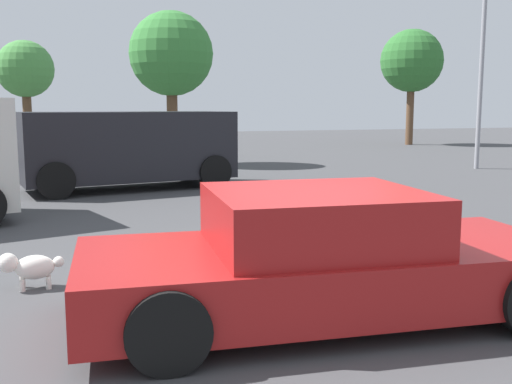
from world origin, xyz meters
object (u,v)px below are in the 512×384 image
object	(u,v)px
dog	(29,267)
light_post_near	(483,34)
sedan_foreground	(324,259)
suv_dark	(128,147)

from	to	relation	value
dog	light_post_near	bearing A→B (deg)	-146.76
light_post_near	sedan_foreground	bearing A→B (deg)	-134.15
suv_dark	light_post_near	bearing A→B (deg)	-2.95
sedan_foreground	light_post_near	size ratio (longest dim) A/B	0.76
suv_dark	light_post_near	xyz separation A→B (m)	(10.92, 1.18, 3.13)
sedan_foreground	suv_dark	xyz separation A→B (m)	(-0.61, 9.43, 0.45)
dog	light_post_near	distance (m)	16.11
dog	light_post_near	size ratio (longest dim) A/B	0.11
sedan_foreground	suv_dark	world-z (taller)	suv_dark
sedan_foreground	suv_dark	bearing A→B (deg)	98.89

